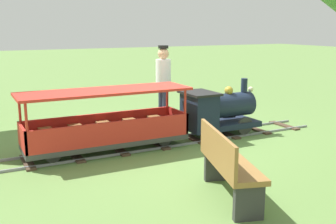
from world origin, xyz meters
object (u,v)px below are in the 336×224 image
Objects in this scene: locomotive at (217,110)px; park_bench at (227,165)px; passenger_car at (107,127)px; conductor_person at (163,79)px.

park_bench is (2.36, -1.44, -0.07)m from locomotive.
locomotive is at bearing 90.00° from passenger_car.
conductor_person reaches higher than passenger_car.
locomotive reaches higher than park_bench.
conductor_person is (-1.10, -0.54, 0.47)m from locomotive.
passenger_car is 2.45m from park_bench.
park_bench is (2.36, 0.66, -0.00)m from passenger_car.
passenger_car is at bearing -54.82° from conductor_person.
passenger_car reaches higher than park_bench.
passenger_car is at bearing -164.41° from park_bench.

